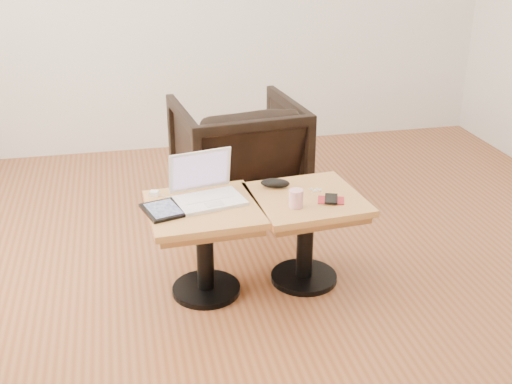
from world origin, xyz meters
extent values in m
cube|color=brown|center=(0.00, 0.00, 0.00)|extent=(4.50, 4.50, 0.01)
cylinder|color=black|center=(-0.41, -0.01, 0.01)|extent=(0.35, 0.35, 0.03)
cylinder|color=black|center=(-0.41, -0.01, 0.24)|extent=(0.09, 0.09, 0.42)
cube|color=brown|center=(-0.41, -0.01, 0.43)|extent=(0.52, 0.52, 0.04)
cube|color=#B66029|center=(-0.41, -0.01, 0.47)|extent=(0.56, 0.56, 0.03)
cylinder|color=black|center=(0.11, 0.00, 0.01)|extent=(0.35, 0.35, 0.03)
cylinder|color=black|center=(0.11, 0.00, 0.24)|extent=(0.09, 0.09, 0.42)
cube|color=brown|center=(0.11, 0.00, 0.43)|extent=(0.54, 0.54, 0.04)
cube|color=#B66029|center=(0.11, 0.00, 0.47)|extent=(0.58, 0.58, 0.03)
cube|color=white|center=(-0.37, 0.03, 0.50)|extent=(0.36, 0.29, 0.02)
cube|color=silver|center=(-0.38, 0.06, 0.51)|extent=(0.28, 0.16, 0.00)
cube|color=silver|center=(-0.36, -0.03, 0.51)|extent=(0.10, 0.08, 0.00)
cube|color=white|center=(-0.40, 0.16, 0.61)|extent=(0.32, 0.11, 0.21)
cube|color=brown|center=(-0.40, 0.16, 0.61)|extent=(0.28, 0.09, 0.18)
cube|color=black|center=(-0.61, -0.02, 0.49)|extent=(0.23, 0.26, 0.01)
cube|color=#191E38|center=(-0.61, -0.02, 0.50)|extent=(0.18, 0.21, 0.00)
cube|color=white|center=(-0.64, 0.17, 0.50)|extent=(0.05, 0.05, 0.02)
ellipsoid|color=black|center=(-0.02, 0.14, 0.51)|extent=(0.17, 0.11, 0.05)
cylinder|color=#D9556B|center=(0.02, -0.11, 0.53)|extent=(0.07, 0.07, 0.09)
sphere|color=white|center=(0.17, 0.05, 0.49)|extent=(0.01, 0.01, 0.01)
sphere|color=white|center=(0.19, 0.06, 0.49)|extent=(0.01, 0.01, 0.01)
sphere|color=white|center=(0.16, 0.07, 0.49)|extent=(0.01, 0.01, 0.01)
sphere|color=white|center=(0.20, 0.04, 0.49)|extent=(0.01, 0.01, 0.01)
cylinder|color=white|center=(0.17, 0.05, 0.49)|extent=(0.06, 0.04, 0.00)
cube|color=maroon|center=(0.21, -0.08, 0.49)|extent=(0.15, 0.13, 0.01)
cube|color=black|center=(0.21, -0.08, 0.50)|extent=(0.10, 0.13, 0.01)
imported|color=black|center=(-0.04, 1.03, 0.36)|extent=(0.84, 0.86, 0.71)
camera|label=1|loc=(-0.77, -2.81, 1.81)|focal=45.00mm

